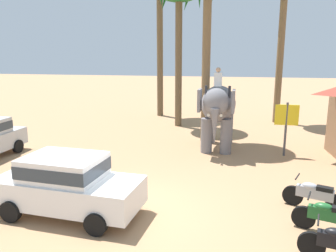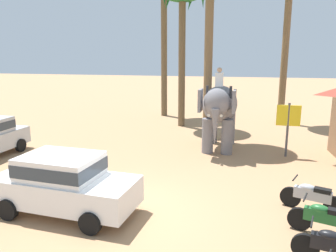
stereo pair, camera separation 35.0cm
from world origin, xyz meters
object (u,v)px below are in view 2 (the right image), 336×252
(motorcycle_second_in_row, at_px, (336,247))
(car_sedan_foreground, at_px, (64,182))
(elephant_with_mahout, at_px, (219,108))
(signboard_yellow, at_px, (288,119))
(motorcycle_fourth_in_row, at_px, (312,196))
(motorcycle_mid_row, at_px, (325,219))

(motorcycle_second_in_row, bearing_deg, car_sedan_foreground, 171.93)
(elephant_with_mahout, distance_m, signboard_yellow, 3.07)
(motorcycle_fourth_in_row, distance_m, signboard_yellow, 5.54)
(motorcycle_second_in_row, distance_m, motorcycle_mid_row, 1.28)
(car_sedan_foreground, relative_size, motorcycle_mid_row, 2.41)
(motorcycle_mid_row, bearing_deg, signboard_yellow, 91.69)
(motorcycle_second_in_row, xyz_separation_m, motorcycle_fourth_in_row, (-0.01, 2.63, 0.00))
(motorcycle_mid_row, height_order, motorcycle_fourth_in_row, same)
(car_sedan_foreground, relative_size, elephant_with_mahout, 1.09)
(motorcycle_mid_row, relative_size, motorcycle_fourth_in_row, 1.02)
(motorcycle_fourth_in_row, bearing_deg, motorcycle_mid_row, -87.09)
(motorcycle_fourth_in_row, bearing_deg, signboard_yellow, 91.39)
(motorcycle_mid_row, xyz_separation_m, signboard_yellow, (-0.20, 6.75, 1.22))
(elephant_with_mahout, xyz_separation_m, motorcycle_mid_row, (3.21, -7.24, -1.53))
(motorcycle_second_in_row, bearing_deg, signboard_yellow, 91.00)
(car_sedan_foreground, height_order, motorcycle_second_in_row, car_sedan_foreground)
(car_sedan_foreground, height_order, signboard_yellow, signboard_yellow)
(motorcycle_mid_row, distance_m, motorcycle_fourth_in_row, 1.35)
(elephant_with_mahout, distance_m, motorcycle_fourth_in_row, 6.85)
(car_sedan_foreground, xyz_separation_m, motorcycle_mid_row, (6.95, 0.30, -0.46))
(car_sedan_foreground, relative_size, motorcycle_fourth_in_row, 2.45)
(elephant_with_mahout, height_order, signboard_yellow, elephant_with_mahout)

